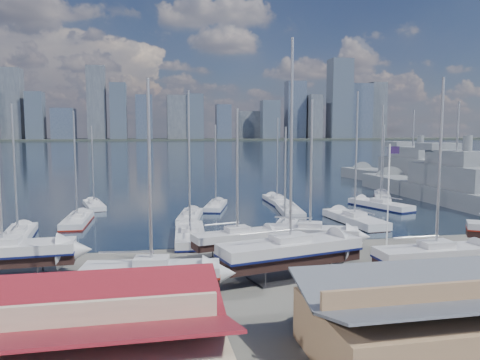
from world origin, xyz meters
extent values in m
plane|color=#605E59|center=(0.00, -10.00, 0.00)|extent=(1400.00, 1400.00, 0.00)
cube|color=#1B293E|center=(0.00, 300.00, -0.15)|extent=(1400.00, 600.00, 0.40)
cube|color=#2D332D|center=(0.00, 560.00, 1.10)|extent=(1400.00, 80.00, 2.20)
cube|color=#595E66|center=(-168.55, 559.47, 44.11)|extent=(22.49, 24.47, 83.83)
cube|color=#3D4756|center=(-141.97, 552.31, 30.18)|extent=(19.55, 21.83, 55.97)
cube|color=#475166|center=(-111.19, 558.58, 20.77)|extent=(26.03, 30.49, 37.14)
cube|color=#595E66|center=(-70.96, 546.95, 46.02)|extent=(21.60, 16.58, 87.63)
cube|color=#3D4756|center=(-45.38, 548.38, 36.00)|extent=(19.42, 28.42, 67.60)
cube|color=#475166|center=(-15.00, 551.59, 29.25)|extent=(20.24, 23.80, 54.09)
cube|color=#595E66|center=(25.78, 548.33, 29.20)|extent=(24.62, 19.72, 54.00)
cube|color=#3D4756|center=(47.64, 546.55, 30.18)|extent=(20.75, 17.93, 55.97)
cube|color=#475166|center=(84.09, 544.87, 23.71)|extent=(18.36, 16.25, 43.03)
cube|color=#595E66|center=(120.24, 563.78, 20.05)|extent=(28.49, 22.03, 35.69)
cube|color=#3D4756|center=(145.71, 546.00, 26.75)|extent=(23.34, 17.87, 49.11)
cube|color=#475166|center=(184.98, 560.84, 40.18)|extent=(25.35, 19.79, 75.95)
cube|color=#595E66|center=(208.39, 554.33, 31.04)|extent=(17.00, 27.45, 57.67)
cube|color=#3D4756|center=(245.53, 554.25, 55.22)|extent=(29.28, 24.05, 106.04)
cube|color=#475166|center=(277.54, 563.71, 39.40)|extent=(30.82, 28.37, 74.41)
cube|color=#595E66|center=(307.39, 565.54, 40.94)|extent=(21.74, 17.03, 77.48)
cube|color=maroon|center=(-18.00, -26.00, 3.80)|extent=(14.70, 9.45, 1.41)
cube|color=#8C6B4C|center=(0.00, -26.00, 1.50)|extent=(12.00, 8.00, 3.00)
cube|color=#565962|center=(0.00, -26.00, 3.54)|extent=(12.60, 8.40, 1.27)
cube|color=#2D2D33|center=(-25.76, -7.25, 0.08)|extent=(6.20, 3.06, 0.16)
cube|color=black|center=(-25.76, -7.25, 1.64)|extent=(11.17, 3.13, 0.88)
cube|color=#B1B0B5|center=(-25.76, -7.25, 2.53)|extent=(11.19, 3.60, 0.88)
cube|color=#0C113D|center=(-25.76, -7.25, 2.12)|extent=(11.30, 3.63, 0.18)
cube|color=#B1B0B5|center=(-25.76, -7.25, 3.22)|extent=(2.85, 1.98, 0.50)
cube|color=#2D2D33|center=(-14.04, -14.70, 0.08)|extent=(5.52, 3.10, 0.16)
cube|color=black|center=(-14.04, -14.70, 1.58)|extent=(9.74, 3.55, 0.76)
cube|color=#B1B0B5|center=(-14.04, -14.70, 2.34)|extent=(9.79, 3.95, 0.76)
cube|color=maroon|center=(-14.04, -14.70, 1.99)|extent=(9.89, 3.99, 0.15)
cube|color=#B1B0B5|center=(-14.04, -14.70, 2.97)|extent=(2.58, 1.91, 0.50)
cylinder|color=#B2B2B7|center=(-14.04, -14.70, 9.15)|extent=(0.22, 0.22, 12.85)
cube|color=#2D2D33|center=(-5.95, -4.78, 0.08)|extent=(5.07, 3.17, 0.16)
cube|color=black|center=(-5.95, -4.78, 1.54)|extent=(8.79, 3.94, 0.68)
cube|color=#B1B0B5|center=(-5.95, -4.78, 2.23)|extent=(8.87, 4.29, 0.68)
cube|color=#B1B0B5|center=(-5.95, -4.78, 2.82)|extent=(2.41, 1.89, 0.50)
cylinder|color=#B2B2B7|center=(-5.95, -4.78, 8.34)|extent=(0.22, 0.22, 11.54)
cube|color=#2D2D33|center=(-2.87, -11.45, 0.08)|extent=(7.11, 4.47, 0.16)
cube|color=black|center=(-2.87, -11.45, 1.68)|extent=(12.30, 5.56, 0.96)
cube|color=#B1B0B5|center=(-2.87, -11.45, 2.64)|extent=(12.42, 6.05, 0.96)
cube|color=#0C113D|center=(-2.87, -11.45, 2.20)|extent=(12.55, 6.11, 0.19)
cube|color=#B1B0B5|center=(-2.87, -11.45, 3.37)|extent=(3.38, 2.65, 0.50)
cylinder|color=#B2B2B7|center=(-2.87, -11.45, 11.20)|extent=(0.22, 0.22, 16.16)
cube|color=#2D2D33|center=(1.35, -4.57, 0.08)|extent=(5.52, 4.01, 0.16)
cube|color=black|center=(1.35, -4.57, 1.57)|extent=(9.28, 5.43, 0.73)
cube|color=#B1B0B5|center=(1.35, -4.57, 2.30)|extent=(9.43, 5.79, 0.73)
cube|color=#B1B0B5|center=(1.35, -4.57, 2.91)|extent=(2.69, 2.28, 0.50)
cylinder|color=#B2B2B7|center=(1.35, -4.57, 8.83)|extent=(0.22, 0.22, 12.33)
cube|color=#2D2D33|center=(8.34, -14.49, 0.08)|extent=(5.48, 2.58, 0.16)
cube|color=black|center=(8.34, -14.49, 1.60)|extent=(9.93, 2.51, 0.79)
cube|color=#B1B0B5|center=(8.34, -14.49, 2.39)|extent=(9.94, 2.92, 0.79)
cube|color=#0C113D|center=(8.34, -14.49, 2.02)|extent=(10.03, 2.95, 0.16)
cube|color=#B1B0B5|center=(8.34, -14.49, 3.03)|extent=(2.50, 1.70, 0.50)
cylinder|color=#B2B2B7|center=(8.34, -14.49, 9.46)|extent=(0.22, 0.22, 13.36)
cube|color=black|center=(-28.28, 7.31, -0.28)|extent=(3.37, 10.54, 0.83)
cube|color=#B1B0B5|center=(-28.28, 7.31, 0.55)|extent=(3.81, 10.58, 0.83)
cube|color=#0C113D|center=(-28.28, 7.31, 0.17)|extent=(3.85, 10.69, 0.17)
cube|color=#B1B0B5|center=(-28.28, 7.31, 1.21)|extent=(1.96, 2.74, 0.50)
cylinder|color=#B2B2B7|center=(-28.28, 7.31, 7.96)|extent=(0.22, 0.22, 14.00)
cube|color=black|center=(-23.12, 15.38, -0.27)|extent=(2.75, 10.17, 0.81)
cube|color=#B1B0B5|center=(-23.12, 15.38, 0.53)|extent=(3.18, 10.18, 0.81)
cube|color=maroon|center=(-23.12, 15.38, 0.16)|extent=(3.21, 10.28, 0.16)
cube|color=#B1B0B5|center=(-23.12, 15.38, 1.19)|extent=(1.78, 2.58, 0.50)
cylinder|color=#B2B2B7|center=(-23.12, 15.38, 7.75)|extent=(0.22, 0.22, 13.62)
cube|color=black|center=(-22.34, 28.14, -0.23)|extent=(4.06, 9.12, 0.71)
cube|color=#B1B0B5|center=(-22.34, 28.14, 0.48)|extent=(4.42, 9.20, 0.71)
cube|color=#B1B0B5|center=(-22.34, 28.14, 1.08)|extent=(1.95, 2.50, 0.50)
cylinder|color=#B2B2B7|center=(-22.34, 28.14, 6.82)|extent=(0.22, 0.22, 11.98)
cube|color=black|center=(-9.63, 3.69, -0.31)|extent=(3.57, 11.53, 0.91)
cube|color=#B1B0B5|center=(-9.63, 3.69, 0.59)|extent=(4.05, 11.56, 0.91)
cube|color=#0C113D|center=(-9.63, 3.69, 0.18)|extent=(4.09, 11.68, 0.18)
cube|color=#B1B0B5|center=(-9.63, 3.69, 1.30)|extent=(2.12, 2.98, 0.50)
cylinder|color=#B2B2B7|center=(-9.63, 3.69, 8.71)|extent=(0.22, 0.22, 15.32)
cube|color=black|center=(-8.54, 15.25, -0.25)|extent=(4.17, 9.72, 0.76)
cube|color=#B1B0B5|center=(-8.54, 15.25, 0.50)|extent=(4.56, 9.81, 0.76)
cube|color=#B1B0B5|center=(-8.54, 15.25, 1.13)|extent=(2.05, 2.64, 0.50)
cylinder|color=#B2B2B7|center=(-8.54, 15.25, 7.27)|extent=(0.22, 0.22, 12.77)
cube|color=black|center=(-3.76, 23.65, -0.24)|extent=(4.60, 9.22, 0.72)
cube|color=#B1B0B5|center=(-3.76, 23.65, 0.48)|extent=(4.96, 9.33, 0.72)
cube|color=#0C113D|center=(-3.76, 23.65, 0.15)|extent=(5.01, 9.42, 0.14)
cube|color=#B1B0B5|center=(-3.76, 23.65, 1.09)|extent=(2.08, 2.58, 0.50)
cylinder|color=#B2B2B7|center=(-3.76, 23.65, 6.90)|extent=(0.22, 0.22, 12.13)
cube|color=black|center=(1.88, 5.66, -0.23)|extent=(5.45, 8.75, 0.69)
cube|color=#B1B0B5|center=(1.88, 5.66, 0.47)|extent=(5.78, 8.90, 0.69)
cube|color=maroon|center=(1.88, 5.66, 0.15)|extent=(5.84, 8.99, 0.14)
cube|color=#B1B0B5|center=(1.88, 5.66, 1.06)|extent=(2.22, 2.57, 0.50)
cylinder|color=#B2B2B7|center=(1.88, 5.66, 6.66)|extent=(0.22, 0.22, 11.70)
cube|color=black|center=(6.10, 16.99, -0.28)|extent=(3.81, 10.45, 0.82)
cube|color=#B1B0B5|center=(6.10, 16.99, 0.54)|extent=(4.24, 10.50, 0.82)
cube|color=#B1B0B5|center=(6.10, 16.99, 1.20)|extent=(2.05, 2.76, 0.50)
cylinder|color=#B2B2B7|center=(6.10, 16.99, 7.84)|extent=(0.22, 0.22, 13.78)
cube|color=black|center=(7.02, 26.90, -0.26)|extent=(2.48, 9.85, 0.79)
cube|color=#B1B0B5|center=(7.02, 26.90, 0.52)|extent=(2.89, 9.85, 0.79)
cube|color=#0C113D|center=(7.02, 26.90, 0.16)|extent=(2.92, 9.95, 0.16)
cube|color=#B1B0B5|center=(7.02, 26.90, 1.16)|extent=(1.68, 2.48, 0.50)
cylinder|color=#B2B2B7|center=(7.02, 26.90, 7.54)|extent=(0.22, 0.22, 13.25)
cube|color=black|center=(12.25, 8.58, -0.33)|extent=(3.87, 12.00, 0.94)
cube|color=#B1B0B5|center=(12.25, 8.58, 0.62)|extent=(4.37, 12.04, 0.94)
cube|color=#B1B0B5|center=(12.25, 8.58, 1.34)|extent=(2.24, 3.12, 0.50)
cylinder|color=#B2B2B7|center=(12.25, 8.58, 9.05)|extent=(0.22, 0.22, 15.92)
cube|color=black|center=(21.51, 19.12, -0.30)|extent=(6.02, 11.35, 0.89)
cube|color=#B1B0B5|center=(21.51, 19.12, 0.58)|extent=(6.46, 11.50, 0.89)
cube|color=#0C113D|center=(21.51, 19.12, 0.17)|extent=(6.52, 11.62, 0.18)
cube|color=#B1B0B5|center=(21.51, 19.12, 1.28)|extent=(2.65, 3.22, 0.50)
cylinder|color=#B2B2B7|center=(21.51, 19.12, 8.51)|extent=(0.22, 0.22, 14.97)
cube|color=black|center=(27.20, 29.06, -0.24)|extent=(5.97, 9.12, 0.73)
cube|color=#B1B0B5|center=(27.20, 29.06, 0.49)|extent=(6.32, 9.29, 0.73)
cube|color=maroon|center=(27.20, 29.06, 0.15)|extent=(6.38, 9.38, 0.15)
cube|color=#B1B0B5|center=(27.20, 29.06, 1.10)|extent=(2.38, 2.72, 0.50)
cylinder|color=#B2B2B7|center=(27.20, 29.06, 7.00)|extent=(0.22, 0.22, 12.29)
cube|color=slate|center=(35.92, 21.02, 0.51)|extent=(8.55, 51.55, 4.64)
cube|color=slate|center=(35.92, 21.02, 4.63)|extent=(6.70, 18.07, 3.60)
cube|color=slate|center=(35.92, 21.02, 7.63)|extent=(5.01, 10.33, 2.40)
cube|color=slate|center=(35.95, 26.17, 9.33)|extent=(5.80, 5.19, 1.20)
cylinder|color=#B2B2B7|center=(35.92, 21.02, 12.83)|extent=(0.30, 0.30, 8.00)
cube|color=slate|center=(42.82, 45.15, 0.47)|extent=(13.50, 46.71, 4.15)
cube|color=slate|center=(42.82, 45.15, 4.34)|extent=(8.02, 16.79, 3.60)
cube|color=slate|center=(42.82, 45.15, 7.34)|extent=(5.63, 9.74, 2.40)
cube|color=slate|center=(42.20, 49.72, 9.04)|extent=(5.74, 5.26, 1.20)
cylinder|color=#B2B2B7|center=(42.82, 45.15, 12.54)|extent=(0.30, 0.30, 8.00)
imported|color=gray|center=(-12.01, -19.75, 0.72)|extent=(1.73, 4.25, 1.45)
imported|color=gray|center=(-3.32, -20.29, 0.64)|extent=(4.14, 2.46, 1.29)
imported|color=gray|center=(4.00, -19.50, 0.67)|extent=(2.51, 4.94, 1.34)
imported|color=gray|center=(7.00, -20.45, 0.66)|extent=(3.15, 4.88, 1.32)
cylinder|color=white|center=(6.61, -9.86, 5.45)|extent=(0.12, 0.12, 10.90)
cube|color=#21123A|center=(7.06, -9.86, 10.36)|extent=(0.91, 0.05, 0.64)
camera|label=1|loc=(-14.30, -47.23, 12.02)|focal=35.00mm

